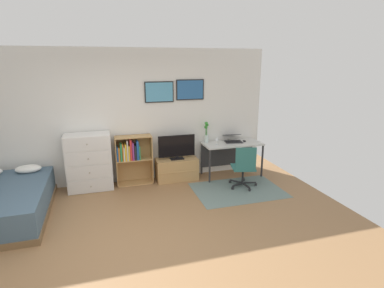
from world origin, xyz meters
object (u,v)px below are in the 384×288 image
(bookshelf, at_px, (131,156))
(bamboo_vase, at_px, (206,133))
(laptop, at_px, (233,139))
(desk, at_px, (230,148))
(television, at_px, (177,147))
(office_chair, at_px, (244,166))
(dresser, at_px, (89,162))
(computer_mouse, at_px, (244,141))
(wine_glass, at_px, (217,139))
(tv_stand, at_px, (177,169))

(bookshelf, distance_m, bamboo_vase, 1.66)
(bookshelf, bearing_deg, laptop, -0.57)
(bookshelf, relative_size, bamboo_vase, 2.20)
(bookshelf, relative_size, desk, 0.79)
(television, relative_size, office_chair, 0.90)
(bookshelf, height_order, office_chair, bookshelf)
(dresser, distance_m, computer_mouse, 3.26)
(bookshelf, height_order, computer_mouse, bookshelf)
(office_chair, xyz_separation_m, bamboo_vase, (-0.47, 0.92, 0.50))
(office_chair, bearing_deg, laptop, 96.03)
(desk, relative_size, computer_mouse, 12.15)
(office_chair, bearing_deg, bamboo_vase, 130.72)
(bookshelf, relative_size, wine_glass, 5.56)
(bookshelf, height_order, laptop, bookshelf)
(tv_stand, relative_size, wine_glass, 4.84)
(bookshelf, xyz_separation_m, television, (0.93, -0.07, 0.12))
(computer_mouse, bearing_deg, bookshelf, 177.07)
(dresser, xyz_separation_m, laptop, (3.01, 0.04, 0.24))
(desk, distance_m, wine_glass, 0.49)
(television, bearing_deg, bookshelf, 175.56)
(tv_stand, bearing_deg, laptop, 1.24)
(dresser, bearing_deg, television, -0.24)
(dresser, height_order, computer_mouse, dresser)
(desk, bearing_deg, bookshelf, 178.25)
(bamboo_vase, xyz_separation_m, wine_glass, (0.14, -0.28, -0.08))
(office_chair, xyz_separation_m, computer_mouse, (0.34, 0.73, 0.30))
(bookshelf, relative_size, television, 1.29)
(bookshelf, height_order, desk, bookshelf)
(tv_stand, relative_size, bamboo_vase, 1.91)
(bookshelf, height_order, tv_stand, bookshelf)
(dresser, bearing_deg, laptop, 0.81)
(computer_mouse, bearing_deg, television, 177.99)
(dresser, bearing_deg, office_chair, -15.20)
(bamboo_vase, bearing_deg, office_chair, -62.83)
(dresser, height_order, bamboo_vase, bamboo_vase)
(bookshelf, bearing_deg, office_chair, -22.19)
(office_chair, distance_m, computer_mouse, 0.86)
(dresser, distance_m, bookshelf, 0.81)
(television, height_order, bamboo_vase, bamboo_vase)
(television, height_order, laptop, television)
(dresser, distance_m, tv_stand, 1.77)
(dresser, distance_m, television, 1.74)
(wine_glass, bearing_deg, desk, 20.58)
(dresser, height_order, office_chair, dresser)
(laptop, distance_m, bamboo_vase, 0.61)
(dresser, bearing_deg, wine_glass, -3.19)
(desk, xyz_separation_m, office_chair, (-0.05, -0.79, -0.15))
(dresser, relative_size, office_chair, 1.30)
(desk, bearing_deg, dresser, 179.99)
(bookshelf, xyz_separation_m, desk, (2.14, -0.07, 0.01))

